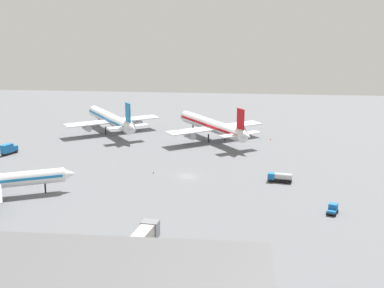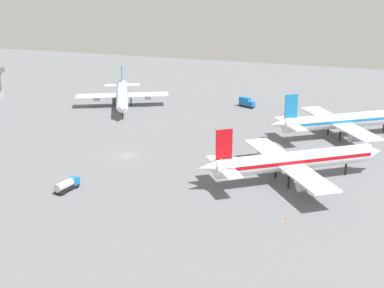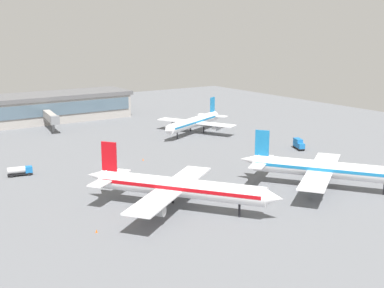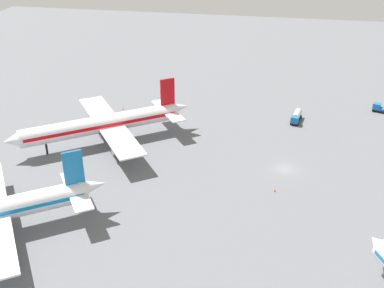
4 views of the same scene
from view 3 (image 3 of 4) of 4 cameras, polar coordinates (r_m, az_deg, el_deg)
The scene contains 10 objects.
ground at distance 148.97m, azimuth -8.95°, elevation -2.19°, with size 288.00×288.00×0.00m, color slate.
terminal_building at distance 222.94m, azimuth -15.03°, elevation 4.04°, with size 63.19×21.72×11.32m.
airplane_at_gate at distance 109.76m, azimuth -1.58°, elevation -4.83°, with size 32.38×38.27×13.59m.
airplane_taxiing at distance 127.78m, azimuth 14.72°, elevation -2.74°, with size 31.98×37.88×13.30m.
airplane_distant at distance 188.34m, azimuth 0.24°, elevation 2.46°, with size 36.20×30.06×11.77m.
catering_truck at distance 167.86m, azimuth 11.77°, elevation 0.00°, with size 4.00×5.89×3.30m.
fuel_truck at distance 142.56m, azimuth -18.59°, elevation -2.82°, with size 6.54×3.11×2.50m.
jet_bridge at distance 200.63m, azimuth -15.40°, elevation 2.89°, with size 5.68×18.82×6.74m.
safety_cone_near_gate at distance 151.45m, azimuth -5.46°, elevation -1.72°, with size 0.44×0.44×0.60m, color #EA590C.
safety_cone_mid_apron at distance 100.92m, azimuth -10.57°, elevation -9.48°, with size 0.44×0.44×0.60m, color #EA590C.
Camera 3 is at (60.85, 130.47, 38.29)m, focal length 48.02 mm.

